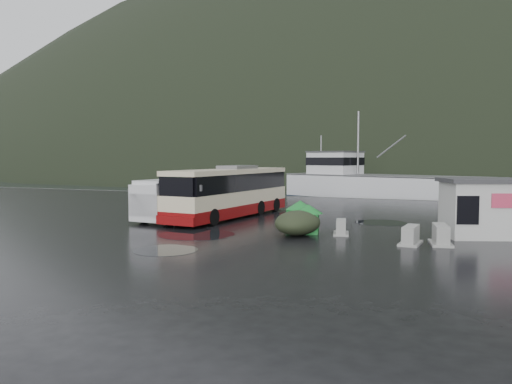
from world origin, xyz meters
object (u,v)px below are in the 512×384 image
at_px(coach_bus, 230,217).
at_px(fishing_trawler, 382,193).
at_px(dome_tent, 298,235).
at_px(ticket_kiosk, 480,237).
at_px(waste_bin_left, 308,233).
at_px(jersey_barrier_b, 440,245).
at_px(white_van, 174,220).
at_px(waste_bin_right, 300,229).
at_px(jersey_barrier_c, 341,234).
at_px(jersey_barrier_a, 410,244).

xyz_separation_m(coach_bus, fishing_trawler, (5.61, 25.06, 0.00)).
distance_m(coach_bus, fishing_trawler, 25.68).
relative_size(dome_tent, ticket_kiosk, 0.84).
relative_size(ticket_kiosk, fishing_trawler, 0.14).
height_order(waste_bin_left, jersey_barrier_b, waste_bin_left).
bearing_deg(white_van, ticket_kiosk, 4.02).
relative_size(waste_bin_right, ticket_kiosk, 0.43).
xyz_separation_m(white_van, waste_bin_right, (8.03, -0.92, 0.00)).
distance_m(coach_bus, jersey_barrier_c, 8.86).
relative_size(ticket_kiosk, jersey_barrier_a, 2.19).
relative_size(jersey_barrier_b, jersey_barrier_c, 1.19).
relative_size(white_van, ticket_kiosk, 1.67).
bearing_deg(waste_bin_left, waste_bin_right, 124.98).
bearing_deg(waste_bin_left, jersey_barrier_a, -15.91).
xyz_separation_m(white_van, waste_bin_left, (8.79, -2.01, 0.00)).
xyz_separation_m(dome_tent, jersey_barrier_c, (1.90, 0.88, 0.00)).
height_order(dome_tent, jersey_barrier_a, dome_tent).
distance_m(white_van, waste_bin_right, 8.08).
distance_m(waste_bin_left, ticket_kiosk, 7.95).
relative_size(jersey_barrier_b, fishing_trawler, 0.07).
relative_size(coach_bus, dome_tent, 3.85).
bearing_deg(white_van, waste_bin_right, -2.06).
distance_m(ticket_kiosk, jersey_barrier_a, 4.32).
height_order(white_van, jersey_barrier_b, white_van).
relative_size(white_van, jersey_barrier_c, 4.10).
relative_size(white_van, fishing_trawler, 0.24).
relative_size(waste_bin_left, fishing_trawler, 0.06).
xyz_separation_m(waste_bin_right, dome_tent, (0.43, -1.75, 0.00)).
xyz_separation_m(white_van, fishing_trawler, (8.15, 27.45, 0.00)).
xyz_separation_m(waste_bin_right, ticket_kiosk, (8.49, 0.79, 0.00)).
bearing_deg(ticket_kiosk, dome_tent, 177.64).
distance_m(ticket_kiosk, jersey_barrier_b, 3.26).
bearing_deg(coach_bus, jersey_barrier_a, -22.17).
bearing_deg(fishing_trawler, dome_tent, -69.72).
xyz_separation_m(dome_tent, fishing_trawler, (-0.31, 30.12, 0.00)).
bearing_deg(dome_tent, jersey_barrier_c, 24.89).
height_order(coach_bus, jersey_barrier_a, coach_bus).
height_order(jersey_barrier_a, jersey_barrier_b, jersey_barrier_b).
bearing_deg(jersey_barrier_b, dome_tent, 177.55).
xyz_separation_m(waste_bin_right, jersey_barrier_c, (2.32, -0.87, 0.00)).
bearing_deg(dome_tent, waste_bin_right, 103.68).
height_order(waste_bin_left, waste_bin_right, waste_bin_right).
bearing_deg(ticket_kiosk, white_van, 159.69).
xyz_separation_m(jersey_barrier_b, fishing_trawler, (-6.72, 30.39, 0.00)).
bearing_deg(ticket_kiosk, fishing_trawler, 87.02).
distance_m(jersey_barrier_a, jersey_barrier_b, 1.27).
bearing_deg(jersey_barrier_a, fishing_trawler, 100.18).
height_order(waste_bin_right, jersey_barrier_a, waste_bin_right).
bearing_deg(white_van, jersey_barrier_b, -6.74).
xyz_separation_m(waste_bin_left, jersey_barrier_b, (6.08, -0.94, 0.00)).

